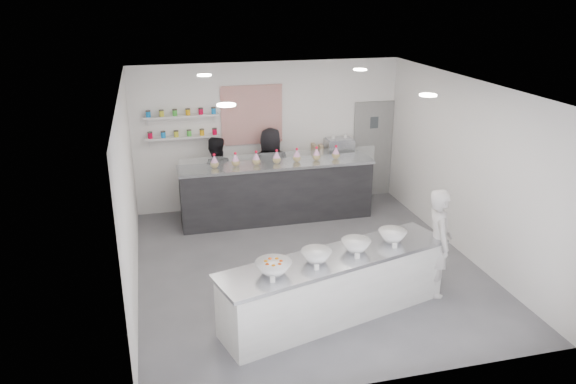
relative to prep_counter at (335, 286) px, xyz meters
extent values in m
plane|color=#515156|center=(0.04, 1.52, -0.47)|extent=(6.00, 6.00, 0.00)
plane|color=white|center=(0.04, 1.52, 2.53)|extent=(6.00, 6.00, 0.00)
plane|color=white|center=(0.04, 4.52, 1.03)|extent=(5.50, 0.00, 5.50)
plane|color=white|center=(-2.71, 1.52, 1.03)|extent=(0.00, 6.00, 6.00)
plane|color=white|center=(2.79, 1.52, 1.03)|extent=(0.00, 6.00, 6.00)
cube|color=gray|center=(2.34, 4.49, 0.58)|extent=(0.88, 0.04, 2.10)
cube|color=#A02923|center=(-0.31, 4.49, 1.48)|extent=(1.25, 0.03, 1.20)
cube|color=silver|center=(-1.71, 4.42, 1.13)|extent=(1.45, 0.22, 0.04)
cube|color=silver|center=(-1.71, 4.42, 1.55)|extent=(1.45, 0.22, 0.04)
cylinder|color=white|center=(-1.36, 0.52, 2.51)|extent=(0.24, 0.24, 0.02)
cylinder|color=white|center=(1.44, 0.52, 2.51)|extent=(0.24, 0.24, 0.02)
cylinder|color=white|center=(-1.36, 3.12, 2.51)|extent=(0.24, 0.24, 0.02)
cylinder|color=white|center=(1.44, 3.12, 2.51)|extent=(0.24, 0.24, 0.02)
cube|color=beige|center=(0.00, 0.00, 0.00)|extent=(3.50, 1.68, 0.93)
cube|color=black|center=(0.00, 3.59, 0.12)|extent=(3.80, 0.70, 1.18)
cube|color=white|center=(0.00, 3.26, 0.87)|extent=(3.74, 0.02, 0.32)
cube|color=beige|center=(1.59, 4.30, 0.00)|extent=(1.27, 0.40, 0.94)
cube|color=#93969E|center=(1.51, 4.30, 0.69)|extent=(0.57, 0.40, 0.44)
imported|color=beige|center=(1.67, 0.25, 0.37)|extent=(0.53, 0.68, 1.67)
imported|color=black|center=(-1.14, 4.12, 0.35)|extent=(0.86, 0.70, 1.64)
imported|color=black|center=(0.00, 4.12, 0.41)|extent=(0.90, 0.63, 1.75)
camera|label=1|loc=(-2.31, -6.50, 3.93)|focal=35.00mm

